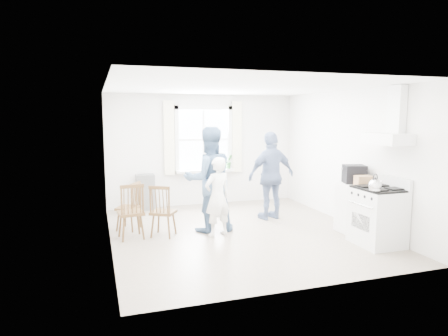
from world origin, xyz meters
TOP-DOWN VIEW (x-y plane):
  - room_shell at (0.00, 0.00)m, footprint 4.62×5.12m
  - window_assembly at (0.00, 2.45)m, footprint 1.88×0.24m
  - range_hood at (2.07, -1.35)m, footprint 0.45×0.76m
  - shelf_unit at (-1.40, 2.33)m, footprint 0.40×0.30m
  - gas_stove at (1.91, -1.35)m, footprint 0.68×0.76m
  - kettle at (1.64, -1.59)m, footprint 0.20×0.20m
  - low_cabinet at (1.98, -0.65)m, footprint 0.50×0.55m
  - stereo_stack at (1.99, -0.59)m, footprint 0.45×0.43m
  - cardboard_box at (1.96, -0.88)m, footprint 0.31×0.24m
  - windsor_chair_a at (-1.89, 0.15)m, footprint 0.46×0.45m
  - windsor_chair_b at (-1.39, 0.13)m, footprint 0.53×0.53m
  - windsor_chair_c at (-1.82, 0.77)m, footprint 0.51×0.52m
  - person_left at (-0.43, -0.06)m, footprint 0.65×0.65m
  - person_mid at (-0.49, 0.28)m, footprint 0.95×0.95m
  - person_right at (0.95, 0.72)m, footprint 1.21×1.21m
  - potted_plant at (0.59, 2.36)m, footprint 0.22×0.22m

SIDE VIEW (x-z plane):
  - shelf_unit at x=-1.40m, z-range 0.00..0.80m
  - low_cabinet at x=1.98m, z-range 0.00..0.90m
  - gas_stove at x=1.91m, z-range -0.08..1.04m
  - windsor_chair_c at x=-1.82m, z-range 0.10..1.00m
  - windsor_chair_b at x=-1.39m, z-range 0.10..1.03m
  - windsor_chair_a at x=-1.89m, z-range 0.11..1.09m
  - person_left at x=-0.43m, z-range 0.00..1.40m
  - person_right at x=0.95m, z-range 0.00..1.79m
  - person_mid at x=-0.49m, z-range 0.00..1.91m
  - cardboard_box at x=1.96m, z-range 0.90..1.08m
  - potted_plant at x=0.59m, z-range 0.85..1.19m
  - kettle at x=1.64m, z-range 0.90..1.18m
  - stereo_stack at x=1.99m, z-range 0.90..1.23m
  - room_shell at x=0.00m, z-range -0.02..2.62m
  - window_assembly at x=0.00m, z-range 0.61..2.31m
  - range_hood at x=2.07m, z-range 1.43..2.37m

